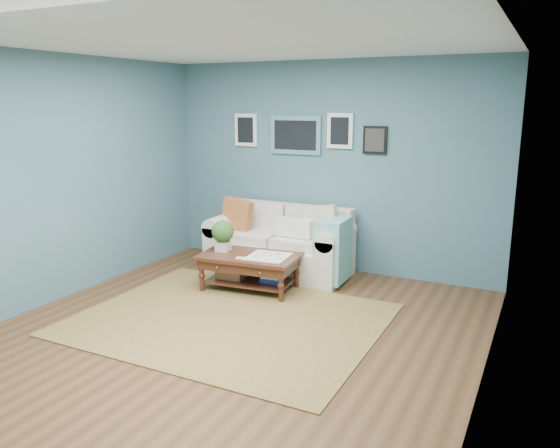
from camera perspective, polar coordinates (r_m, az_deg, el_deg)
The scene contains 4 objects.
room_shell at distance 4.96m, azimuth -5.45°, elevation 3.07°, with size 5.00×5.02×2.70m.
area_rug at distance 5.69m, azimuth -5.32°, elevation -9.89°, with size 3.00×2.40×0.01m, color brown.
loveseat at distance 7.03m, azimuth 0.60°, elevation -2.08°, with size 1.86×0.85×0.96m.
coffee_table at distance 6.45m, azimuth -3.70°, elevation -3.78°, with size 1.21×0.78×0.80m.
Camera 1 is at (2.60, -4.08, 2.19)m, focal length 35.00 mm.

